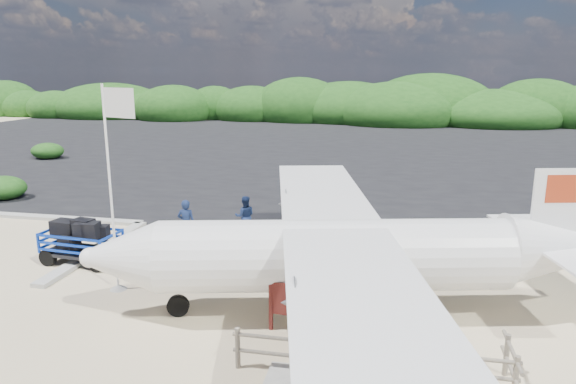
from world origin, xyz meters
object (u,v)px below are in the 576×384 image
at_px(flagpole, 119,289).
at_px(crew_b, 245,216).
at_px(baggage_cart, 84,263).
at_px(signboard, 298,333).
at_px(crew_c, 319,224).
at_px(crew_a, 186,224).
at_px(aircraft_large, 459,172).
at_px(aircraft_small, 275,138).

height_order(flagpole, crew_b, flagpole).
height_order(baggage_cart, signboard, baggage_cart).
height_order(crew_b, crew_c, crew_b).
height_order(baggage_cart, crew_b, crew_b).
height_order(flagpole, crew_a, flagpole).
bearing_deg(aircraft_large, crew_b, 44.39).
bearing_deg(baggage_cart, flagpole, -32.47).
xyz_separation_m(signboard, crew_a, (-5.40, 5.73, 0.97)).
bearing_deg(crew_c, signboard, 75.56).
bearing_deg(flagpole, crew_a, 81.09).
relative_size(flagpole, signboard, 3.74).
xyz_separation_m(crew_b, crew_c, (3.15, -0.44, -0.01)).
xyz_separation_m(baggage_cart, aircraft_large, (15.24, 20.22, 0.00)).
distance_m(aircraft_large, aircraft_small, 22.44).
distance_m(flagpole, crew_a, 4.25).
bearing_deg(crew_b, aircraft_small, -95.21).
relative_size(crew_a, crew_c, 1.13).
bearing_deg(signboard, aircraft_small, 109.25).
xyz_separation_m(crew_b, aircraft_large, (10.39, 16.13, -0.86)).
xyz_separation_m(signboard, crew_b, (-3.60, 7.55, 0.86)).
xyz_separation_m(flagpole, crew_a, (0.64, 4.09, 0.97)).
bearing_deg(flagpole, signboard, -15.14).
height_order(baggage_cart, crew_c, crew_c).
bearing_deg(baggage_cart, crew_c, 29.46).
relative_size(flagpole, crew_c, 3.72).
xyz_separation_m(crew_c, aircraft_large, (7.24, 16.57, -0.85)).
distance_m(flagpole, crew_b, 6.46).
distance_m(crew_a, crew_c, 5.15).
relative_size(crew_a, aircraft_large, 0.11).
bearing_deg(crew_a, crew_b, -137.37).
distance_m(baggage_cart, flagpole, 3.02).
distance_m(flagpole, aircraft_small, 37.68).
distance_m(signboard, crew_b, 8.41).
bearing_deg(aircraft_small, flagpole, 55.03).
distance_m(crew_a, aircraft_small, 33.70).
height_order(aircraft_large, aircraft_small, aircraft_large).
xyz_separation_m(flagpole, crew_c, (5.60, 5.48, 0.85)).
relative_size(baggage_cart, crew_b, 1.65).
bearing_deg(flagpole, crew_c, 44.37).
bearing_deg(crew_a, crew_c, -167.04).
bearing_deg(aircraft_large, signboard, 61.17).
distance_m(crew_c, aircraft_large, 18.10).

